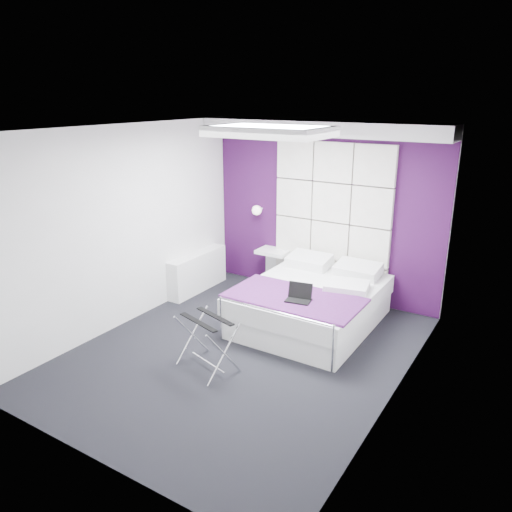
{
  "coord_description": "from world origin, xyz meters",
  "views": [
    {
      "loc": [
        2.94,
        -4.44,
        2.95
      ],
      "look_at": [
        -0.03,
        0.35,
        1.11
      ],
      "focal_mm": 35.0,
      "sensor_mm": 36.0,
      "label": 1
    }
  ],
  "objects": [
    {
      "name": "wall_back",
      "position": [
        0.0,
        2.2,
        1.3
      ],
      "size": [
        3.6,
        0.0,
        3.6
      ],
      "primitive_type": "plane",
      "rotation": [
        1.57,
        0.0,
        0.0
      ],
      "color": "silver",
      "rests_on": "floor"
    },
    {
      "name": "laptop",
      "position": [
        0.45,
        0.58,
        0.62
      ],
      "size": [
        0.29,
        0.21,
        0.21
      ],
      "rotation": [
        0.0,
        0.0,
        0.18
      ],
      "color": "black",
      "rests_on": "bed"
    },
    {
      "name": "wall_lamp",
      "position": [
        -1.05,
        2.06,
        1.22
      ],
      "size": [
        0.15,
        0.15,
        0.15
      ],
      "primitive_type": "sphere",
      "color": "white",
      "rests_on": "wall_back"
    },
    {
      "name": "wall_right",
      "position": [
        1.8,
        0.0,
        1.3
      ],
      "size": [
        0.0,
        4.4,
        4.4
      ],
      "primitive_type": "plane",
      "rotation": [
        1.57,
        0.0,
        -1.57
      ],
      "color": "silver",
      "rests_on": "floor"
    },
    {
      "name": "accent_wall",
      "position": [
        0.0,
        2.19,
        1.3
      ],
      "size": [
        3.58,
        0.02,
        2.58
      ],
      "primitive_type": "cube",
      "color": "#340D3A",
      "rests_on": "wall_back"
    },
    {
      "name": "bed",
      "position": [
        0.35,
        1.14,
        0.3
      ],
      "size": [
        1.66,
        2.0,
        0.7
      ],
      "color": "white",
      "rests_on": "floor"
    },
    {
      "name": "ceiling",
      "position": [
        0.0,
        0.0,
        2.6
      ],
      "size": [
        4.4,
        4.4,
        0.0
      ],
      "primitive_type": "plane",
      "rotation": [
        3.14,
        0.0,
        0.0
      ],
      "color": "white",
      "rests_on": "wall_back"
    },
    {
      "name": "nightstand",
      "position": [
        -0.73,
        2.02,
        0.6
      ],
      "size": [
        0.49,
        0.38,
        0.05
      ],
      "primitive_type": "cube",
      "color": "white",
      "rests_on": "wall_back"
    },
    {
      "name": "luggage_rack",
      "position": [
        -0.13,
        -0.5,
        0.3
      ],
      "size": [
        0.62,
        0.46,
        0.61
      ],
      "rotation": [
        0.0,
        0.0,
        -0.29
      ],
      "color": "silver",
      "rests_on": "floor"
    },
    {
      "name": "skylight",
      "position": [
        0.0,
        0.6,
        2.55
      ],
      "size": [
        1.36,
        0.86,
        0.12
      ],
      "primitive_type": null,
      "color": "white",
      "rests_on": "ceiling"
    },
    {
      "name": "wall_left",
      "position": [
        -1.8,
        0.0,
        1.3
      ],
      "size": [
        0.0,
        4.4,
        4.4
      ],
      "primitive_type": "plane",
      "rotation": [
        1.57,
        0.0,
        1.57
      ],
      "color": "silver",
      "rests_on": "floor"
    },
    {
      "name": "radiator",
      "position": [
        -1.69,
        1.3,
        0.3
      ],
      "size": [
        0.22,
        1.2,
        0.6
      ],
      "primitive_type": "cube",
      "color": "white",
      "rests_on": "floor"
    },
    {
      "name": "soffit",
      "position": [
        0.0,
        1.95,
        2.5
      ],
      "size": [
        3.58,
        0.5,
        0.2
      ],
      "primitive_type": "cube",
      "color": "white",
      "rests_on": "wall_back"
    },
    {
      "name": "floor",
      "position": [
        0.0,
        0.0,
        0.0
      ],
      "size": [
        4.4,
        4.4,
        0.0
      ],
      "primitive_type": "plane",
      "color": "black",
      "rests_on": "ground"
    },
    {
      "name": "headboard",
      "position": [
        0.15,
        2.14,
        1.17
      ],
      "size": [
        1.8,
        0.08,
        2.3
      ],
      "primitive_type": null,
      "color": "silver",
      "rests_on": "wall_back"
    }
  ]
}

